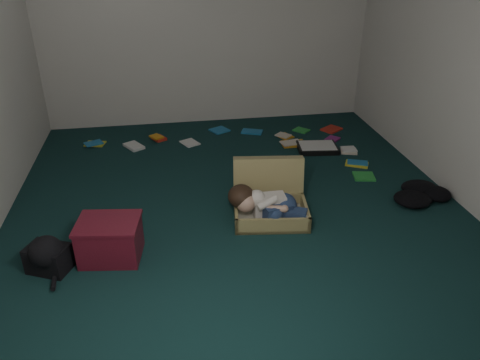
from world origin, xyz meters
name	(u,v)px	position (x,y,z in m)	size (l,w,h in m)	color
floor	(237,207)	(0.00, 0.00, 0.00)	(4.50, 4.50, 0.00)	#0F2B2B
wall_back	(206,17)	(0.00, 2.25, 1.30)	(4.50, 4.50, 0.00)	silver
wall_front	(341,214)	(0.00, -2.25, 1.30)	(4.50, 4.50, 0.00)	silver
wall_right	(474,52)	(2.00, 0.00, 1.30)	(4.50, 4.50, 0.00)	silver
suitcase	(270,199)	(0.26, -0.14, 0.14)	(0.69, 0.68, 0.45)	#9F9157
person	(266,204)	(0.20, -0.29, 0.18)	(0.65, 0.38, 0.28)	silver
maroon_bin	(110,240)	(-1.05, -0.57, 0.16)	(0.50, 0.42, 0.31)	#5B1220
backpack	(48,257)	(-1.48, -0.65, 0.11)	(0.36, 0.29, 0.22)	black
clothing_pile	(422,192)	(1.70, -0.14, 0.07)	(0.46, 0.37, 0.14)	black
paper_tray	(317,148)	(1.10, 1.09, 0.03)	(0.47, 0.38, 0.06)	black
book_scatter	(260,142)	(0.50, 1.39, 0.01)	(3.10, 1.76, 0.02)	yellow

